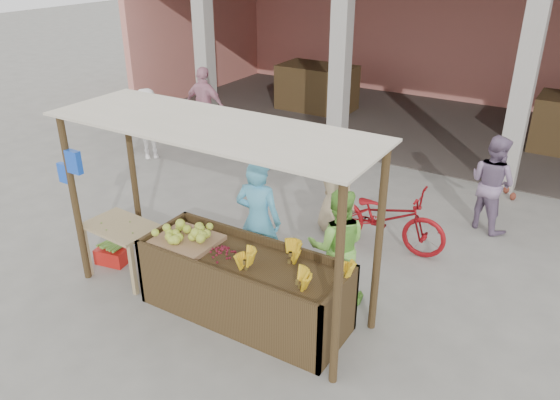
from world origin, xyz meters
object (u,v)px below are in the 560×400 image
Objects in this scene: vendor_blue at (258,217)px; motorcycle at (384,216)px; side_table at (122,234)px; vendor_green at (337,243)px; red_crate at (113,255)px; fruit_stall at (244,288)px.

vendor_blue is 2.06m from motorcycle.
vendor_green is at bearing 24.68° from side_table.
vendor_blue is (2.02, 0.80, 0.81)m from red_crate.
fruit_stall is at bearing -11.30° from red_crate.
fruit_stall is 2.35m from red_crate.
motorcycle is at bearing -118.13° from vendor_green.
vendor_blue is (-0.32, 0.81, 0.53)m from fruit_stall.
vendor_green reaches higher than motorcycle.
fruit_stall reaches higher than side_table.
red_crate is 4.03m from motorcycle.
side_table is 2.92m from vendor_green.
vendor_green is at bearing 174.54° from vendor_blue.
vendor_blue is (1.61, 0.93, 0.28)m from side_table.
red_crate is 0.24× the size of vendor_blue.
motorcycle is (3.16, 2.47, 0.41)m from red_crate.
vendor_green is at bearing 48.30° from fruit_stall.
vendor_blue is at bearing 34.21° from side_table.
red_crate is (-0.41, 0.13, -0.54)m from side_table.
vendor_blue is at bearing 10.57° from red_crate.
side_table is (-1.92, -0.12, 0.25)m from fruit_stall.
vendor_green is (0.80, 0.90, 0.42)m from fruit_stall.
fruit_stall is at bearing 101.23° from vendor_blue.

